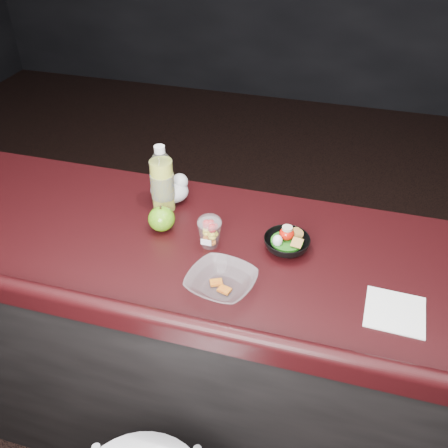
# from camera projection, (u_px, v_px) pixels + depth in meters

# --- Properties ---
(counter) EXTENTS (4.06, 0.71, 1.02)m
(counter) POSITION_uv_depth(u_px,v_px,m) (221.00, 350.00, 1.90)
(counter) COLOR black
(counter) RESTS_ON ground
(lemonade_bottle) EXTENTS (0.08, 0.08, 0.25)m
(lemonade_bottle) POSITION_uv_depth(u_px,v_px,m) (162.00, 183.00, 1.71)
(lemonade_bottle) COLOR #D2DD39
(lemonade_bottle) RESTS_ON counter
(fruit_cup) EXTENTS (0.08, 0.08, 0.11)m
(fruit_cup) POSITION_uv_depth(u_px,v_px,m) (210.00, 231.00, 1.57)
(fruit_cup) COLOR white
(fruit_cup) RESTS_ON counter
(green_apple) EXTENTS (0.09, 0.09, 0.09)m
(green_apple) POSITION_uv_depth(u_px,v_px,m) (162.00, 219.00, 1.65)
(green_apple) COLOR #35800E
(green_apple) RESTS_ON counter
(plastic_bag) EXTENTS (0.14, 0.11, 0.10)m
(plastic_bag) POSITION_uv_depth(u_px,v_px,m) (171.00, 189.00, 1.78)
(plastic_bag) COLOR silver
(plastic_bag) RESTS_ON counter
(snack_bowl) EXTENTS (0.18, 0.18, 0.08)m
(snack_bowl) POSITION_uv_depth(u_px,v_px,m) (286.00, 243.00, 1.57)
(snack_bowl) COLOR black
(snack_bowl) RESTS_ON counter
(takeout_bowl) EXTENTS (0.23, 0.23, 0.05)m
(takeout_bowl) POSITION_uv_depth(u_px,v_px,m) (221.00, 282.00, 1.43)
(takeout_bowl) COLOR silver
(takeout_bowl) RESTS_ON counter
(paper_napkin) EXTENTS (0.17, 0.17, 0.00)m
(paper_napkin) POSITION_uv_depth(u_px,v_px,m) (395.00, 312.00, 1.37)
(paper_napkin) COLOR white
(paper_napkin) RESTS_ON counter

